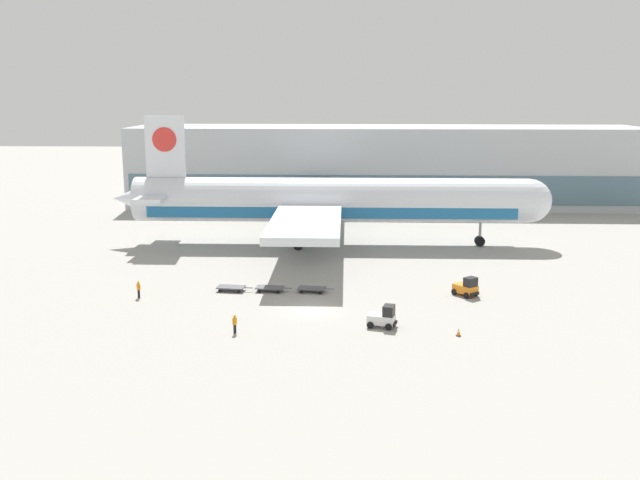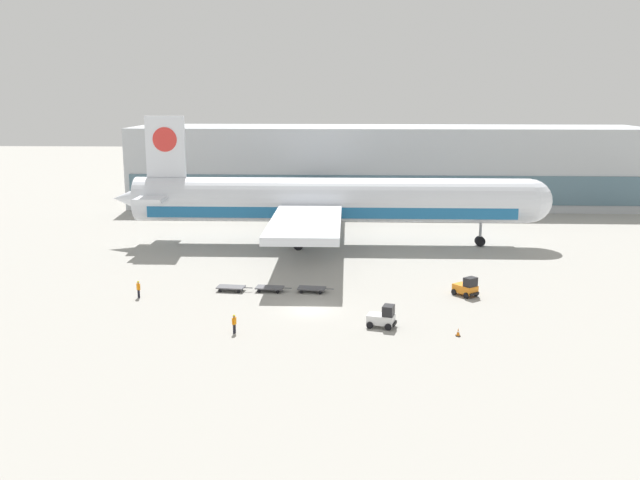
{
  "view_description": "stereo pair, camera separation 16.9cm",
  "coord_description": "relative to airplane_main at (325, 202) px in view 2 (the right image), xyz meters",
  "views": [
    {
      "loc": [
        3.61,
        -63.87,
        20.09
      ],
      "look_at": [
        0.33,
        13.19,
        4.0
      ],
      "focal_mm": 40.0,
      "sensor_mm": 36.0,
      "label": 1
    },
    {
      "loc": [
        3.78,
        -63.86,
        20.09
      ],
      "look_at": [
        0.33,
        13.19,
        4.0
      ],
      "focal_mm": 40.0,
      "sensor_mm": 36.0,
      "label": 2
    }
  ],
  "objects": [
    {
      "name": "airplane_main",
      "position": [
        0.0,
        0.0,
        0.0
      ],
      "size": [
        58.05,
        48.04,
        17.0
      ],
      "rotation": [
        0.0,
        0.0,
        0.01
      ],
      "color": "silver",
      "rests_on": "ground_plane"
    },
    {
      "name": "baggage_tug_mid",
      "position": [
        6.29,
        -33.82,
        -4.96
      ],
      "size": [
        2.72,
        2.16,
        2.0
      ],
      "rotation": [
        0.0,
        0.0,
        -0.26
      ],
      "color": "silver",
      "rests_on": "ground_plane"
    },
    {
      "name": "traffic_cone_near",
      "position": [
        12.5,
        -35.87,
        -5.5
      ],
      "size": [
        0.4,
        0.4,
        0.69
      ],
      "color": "black",
      "rests_on": "ground_plane"
    },
    {
      "name": "ground_crew_far",
      "position": [
        -6.36,
        -36.03,
        -4.88
      ],
      "size": [
        0.35,
        0.53,
        1.66
      ],
      "rotation": [
        0.0,
        0.0,
        1.16
      ],
      "color": "black",
      "rests_on": "ground_plane"
    },
    {
      "name": "baggage_dolly_third",
      "position": [
        -0.51,
        -23.11,
        -5.45
      ],
      "size": [
        3.77,
        1.81,
        0.48
      ],
      "rotation": [
        0.0,
        0.0,
        -0.11
      ],
      "color": "#56565B",
      "rests_on": "ground_plane"
    },
    {
      "name": "baggage_tug_foreground",
      "position": [
        15.06,
        -23.75,
        -4.96
      ],
      "size": [
        2.67,
        2.78,
        2.0
      ],
      "rotation": [
        0.0,
        0.0,
        -0.88
      ],
      "color": "orange",
      "rests_on": "ground_plane"
    },
    {
      "name": "ground_plane",
      "position": [
        -0.31,
        -29.3,
        -5.84
      ],
      "size": [
        400.0,
        400.0,
        0.0
      ],
      "primitive_type": "plane",
      "color": "#9E9B93"
    },
    {
      "name": "baggage_dolly_lead",
      "position": [
        -8.83,
        -23.03,
        -5.45
      ],
      "size": [
        3.77,
        1.81,
        0.48
      ],
      "rotation": [
        0.0,
        0.0,
        -0.11
      ],
      "color": "#56565B",
      "rests_on": "ground_plane"
    },
    {
      "name": "ground_crew_near",
      "position": [
        -17.58,
        -25.93,
        -4.81
      ],
      "size": [
        0.44,
        0.42,
        1.75
      ],
      "rotation": [
        0.0,
        0.0,
        2.38
      ],
      "color": "black",
      "rests_on": "ground_plane"
    },
    {
      "name": "baggage_dolly_second",
      "position": [
        -4.82,
        -23.02,
        -5.45
      ],
      "size": [
        3.77,
        1.81,
        0.48
      ],
      "rotation": [
        0.0,
        0.0,
        -0.11
      ],
      "color": "#56565B",
      "rests_on": "ground_plane"
    },
    {
      "name": "terminal_building",
      "position": [
        9.54,
        35.6,
        1.15
      ],
      "size": [
        90.0,
        18.2,
        14.0
      ],
      "color": "#B2B7BC",
      "rests_on": "ground_plane"
    }
  ]
}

